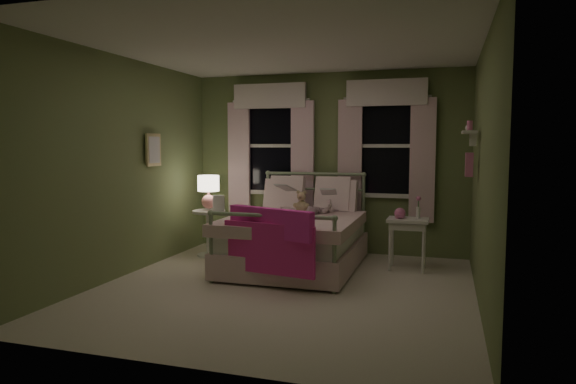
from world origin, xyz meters
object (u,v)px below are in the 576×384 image
(child_left, at_px, (285,192))
(nightstand_right, at_px, (408,226))
(bed, at_px, (296,238))
(table_lamp, at_px, (208,189))
(child_right, at_px, (325,192))
(teddy_bear, at_px, (302,204))
(nightstand_left, at_px, (209,227))

(child_left, bearing_deg, nightstand_right, -178.81)
(bed, xyz_separation_m, table_lamp, (-1.36, 0.28, 0.57))
(child_right, bearing_deg, child_left, 25.16)
(teddy_bear, distance_m, table_lamp, 1.37)
(bed, height_order, teddy_bear, bed)
(teddy_bear, height_order, table_lamp, table_lamp)
(child_left, distance_m, table_lamp, 1.09)
(child_right, xyz_separation_m, nightstand_right, (1.09, -0.13, -0.39))
(child_right, xyz_separation_m, nightstand_left, (-1.64, -0.14, -0.52))
(bed, relative_size, nightstand_left, 3.13)
(nightstand_left, bearing_deg, teddy_bear, -0.85)
(teddy_bear, relative_size, nightstand_right, 0.47)
(nightstand_left, height_order, table_lamp, table_lamp)
(bed, bearing_deg, table_lamp, 168.22)
(child_left, relative_size, nightstand_left, 1.09)
(bed, height_order, table_lamp, bed)
(child_right, height_order, nightstand_right, child_right)
(bed, height_order, child_left, child_left)
(teddy_bear, xyz_separation_m, table_lamp, (-1.36, 0.02, 0.16))
(bed, distance_m, child_right, 0.75)
(table_lamp, relative_size, nightstand_right, 0.73)
(child_left, height_order, nightstand_left, child_left)
(child_left, xyz_separation_m, table_lamp, (-1.08, -0.14, 0.03))
(child_right, bearing_deg, nightstand_left, 29.99)
(table_lamp, bearing_deg, nightstand_left, 90.00)
(child_left, distance_m, teddy_bear, 0.35)
(bed, distance_m, nightstand_left, 1.39)
(child_right, height_order, teddy_bear, child_right)
(nightstand_right, bearing_deg, bed, -168.13)
(child_left, height_order, nightstand_right, child_left)
(table_lamp, height_order, nightstand_right, table_lamp)
(table_lamp, xyz_separation_m, nightstand_right, (2.73, 0.00, -0.40))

